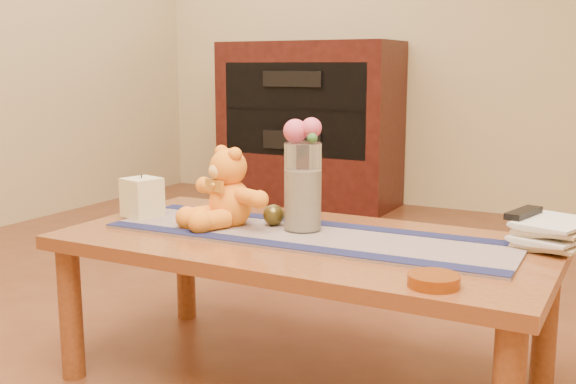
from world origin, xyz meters
The scene contains 30 objects.
floor centered at (0.00, 0.00, 0.00)m, with size 5.50×5.50×0.00m, color #5B2E1A.
coffee_table_top centered at (0.00, 0.00, 0.43)m, with size 1.40×0.70×0.04m, color brown.
table_leg_fl centered at (-0.64, -0.29, 0.21)m, with size 0.07×0.07×0.41m, color brown.
table_leg_bl centered at (-0.64, 0.29, 0.21)m, with size 0.07×0.07×0.41m, color brown.
table_leg_br centered at (0.64, 0.29, 0.21)m, with size 0.07×0.07×0.41m, color brown.
persian_runner centered at (0.00, 0.02, 0.45)m, with size 1.20×0.35×0.01m, color #1B204B.
runner_border_near centered at (0.01, -0.13, 0.46)m, with size 1.20×0.06×0.00m, color #161A42.
runner_border_far centered at (0.00, 0.16, 0.46)m, with size 1.20×0.06×0.00m, color #161A42.
teddy_bear centered at (-0.26, 0.02, 0.57)m, with size 0.34×0.28×0.23m, color orange, non-canonical shape.
pillar_candle centered at (-0.57, -0.02, 0.52)m, with size 0.10×0.10×0.13m, color beige.
candle_wick centered at (-0.57, -0.02, 0.59)m, with size 0.00×0.00×0.01m, color black.
glass_vase centered at (-0.03, 0.06, 0.59)m, with size 0.11×0.11×0.26m, color silver.
potpourri_fill centered at (-0.03, 0.06, 0.55)m, with size 0.09×0.09×0.18m, color beige.
rose_left centered at (-0.05, 0.05, 0.75)m, with size 0.07×0.07×0.07m, color #DC4D70.
rose_right centered at (-0.01, 0.06, 0.76)m, with size 0.06×0.06×0.06m, color #DC4D70.
blue_flower_back centered at (-0.02, 0.09, 0.75)m, with size 0.04×0.04×0.04m, color #5062AE.
blue_flower_side centered at (-0.06, 0.08, 0.74)m, with size 0.04×0.04×0.04m, color #5062AE.
leaf_sprig centered at (0.01, 0.04, 0.74)m, with size 0.03×0.03×0.03m, color #33662D.
bronze_ball centered at (-0.13, 0.07, 0.49)m, with size 0.07×0.07×0.07m, color #483F18.
book_bottom centered at (0.57, 0.25, 0.46)m, with size 0.17×0.22×0.02m, color beige.
book_lower centered at (0.57, 0.24, 0.48)m, with size 0.16×0.22×0.02m, color beige.
book_upper centered at (0.57, 0.25, 0.50)m, with size 0.17×0.22×0.02m, color beige.
book_top centered at (0.57, 0.25, 0.52)m, with size 0.16×0.22×0.02m, color beige.
tv_remote centered at (0.57, 0.24, 0.54)m, with size 0.04×0.16×0.02m, color black.
amber_dish centered at (0.46, -0.26, 0.46)m, with size 0.12×0.12×0.03m, color #BF5914.
media_cabinet centered at (-1.20, 2.48, 0.55)m, with size 1.20×0.50×1.10m, color black.
cabinet_cavity centered at (-1.20, 2.25, 0.66)m, with size 1.02×0.03×0.61m, color black.
cabinet_shelf centered at (-1.20, 2.33, 0.66)m, with size 1.02×0.20×0.03m, color black.
stereo_upper centered at (-1.20, 2.35, 0.86)m, with size 0.42×0.28×0.10m, color black.
stereo_lower centered at (-1.20, 2.35, 0.46)m, with size 0.42×0.28×0.12m, color black.
Camera 1 is at (0.86, -1.72, 0.94)m, focal length 42.79 mm.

